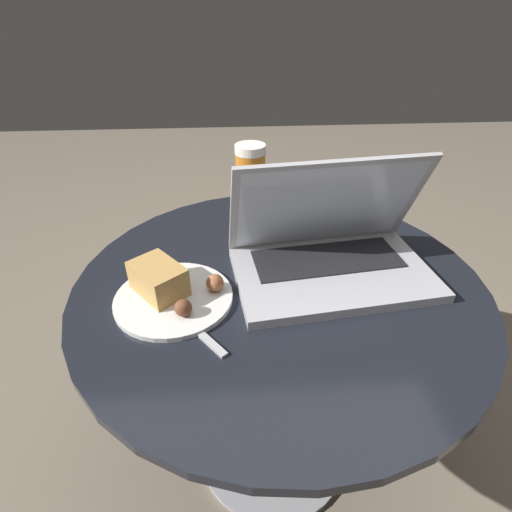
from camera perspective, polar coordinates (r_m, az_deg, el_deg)
The scene contains 7 objects.
ground_plane at distance 1.17m, azimuth 2.37°, elevation -25.68°, with size 6.00×6.00×0.00m, color #726656.
table at distance 0.83m, azimuth 3.07°, elevation -10.31°, with size 0.76×0.76×0.56m.
napkin at distance 0.72m, azimuth -12.32°, elevation -5.43°, with size 0.17×0.14×0.00m.
laptop at distance 0.76m, azimuth 10.54°, elevation 0.87°, with size 0.38×0.27×0.22m.
beer_glass at distance 0.86m, azimuth -0.78°, elevation 9.48°, with size 0.06×0.06×0.19m.
snack_plate at distance 0.71m, azimuth -12.33°, elevation -4.67°, with size 0.20×0.20×0.06m.
fork at distance 0.66m, azimuth -9.76°, elevation -9.26°, with size 0.12×0.14×0.00m.
Camera 1 is at (-0.08, -0.59, 1.00)m, focal length 28.00 mm.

